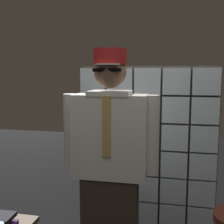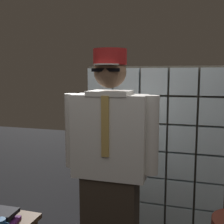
% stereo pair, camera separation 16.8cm
% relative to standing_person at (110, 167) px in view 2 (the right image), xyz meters
% --- Properties ---
extents(glass_block_wall, '(1.48, 0.10, 1.77)m').
position_rel_standing_person_xyz_m(glass_block_wall, '(0.20, 0.93, -0.10)').
color(glass_block_wall, silver).
rests_on(glass_block_wall, ground).
extents(standing_person, '(0.73, 0.31, 1.85)m').
position_rel_standing_person_xyz_m(standing_person, '(0.00, 0.00, 0.00)').
color(standing_person, '#382D23').
rests_on(standing_person, ground).
extents(book_stack, '(0.27, 0.18, 0.09)m').
position_rel_standing_person_xyz_m(book_stack, '(-0.84, -0.22, -0.42)').
color(book_stack, '#591E66').
rests_on(book_stack, side_table).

